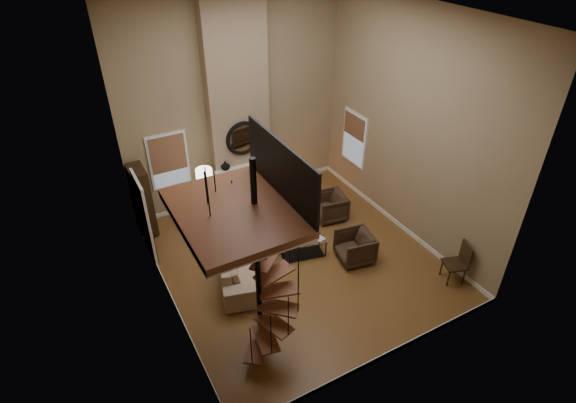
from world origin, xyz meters
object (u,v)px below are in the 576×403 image
accent_lamp (292,181)px  coffee_table (302,245)px  hutch (142,200)px  sofa (240,257)px  armchair_far (358,246)px  side_chair (459,261)px  armchair_near (332,206)px  floor_lamp (205,180)px

accent_lamp → coffee_table: bearing=-114.6°
hutch → sofa: size_ratio=0.68×
hutch → armchair_far: 5.38m
armchair_far → coffee_table: 1.31m
accent_lamp → side_chair: 5.29m
sofa → armchair_near: (3.01, 0.75, -0.04)m
hutch → coffee_table: hutch is taller
armchair_near → accent_lamp: bearing=-162.6°
armchair_far → floor_lamp: (-2.61, 2.87, 1.06)m
armchair_far → side_chair: bearing=52.9°
hutch → armchair_near: hutch is taller
floor_lamp → coffee_table: bearing=-54.4°
floor_lamp → accent_lamp: bearing=12.0°
hutch → side_chair: (5.59, -5.10, -0.42)m
sofa → armchair_far: 2.77m
armchair_near → side_chair: (1.10, -3.35, 0.17)m
sofa → floor_lamp: size_ratio=1.53×
accent_lamp → side_chair: size_ratio=0.54×
side_chair → armchair_near: bearing=108.2°
floor_lamp → accent_lamp: (2.78, 0.59, -1.16)m
coffee_table → side_chair: side_chair is taller
hutch → sofa: (1.48, -2.50, -0.55)m
armchair_near → coffee_table: size_ratio=0.68×
hutch → armchair_far: (4.07, -3.46, -0.60)m
accent_lamp → side_chair: side_chair is taller
armchair_near → sofa: bearing=-66.6°
hutch → floor_lamp: hutch is taller
sofa → floor_lamp: (-0.02, 1.92, 1.02)m
accent_lamp → sofa: bearing=-137.8°
floor_lamp → side_chair: floor_lamp is taller
sofa → side_chair: 4.86m
side_chair → sofa: bearing=147.7°
sofa → accent_lamp: (2.77, 2.51, -0.15)m
floor_lamp → side_chair: size_ratio=1.76×
floor_lamp → armchair_far: bearing=-47.7°
hutch → armchair_near: bearing=-21.4°
hutch → accent_lamp: (4.24, 0.01, -0.70)m
sofa → coffee_table: sofa is taller
armchair_near → coffee_table: bearing=-47.5°
hutch → side_chair: 7.58m
coffee_table → floor_lamp: bearing=125.6°
armchair_far → armchair_near: bearing=176.5°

